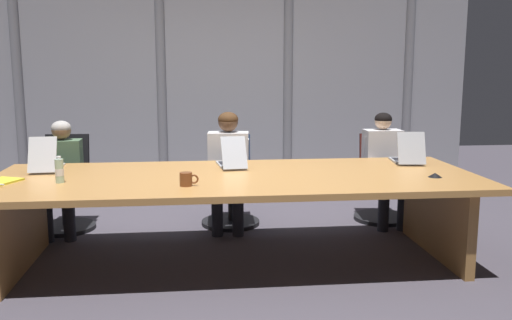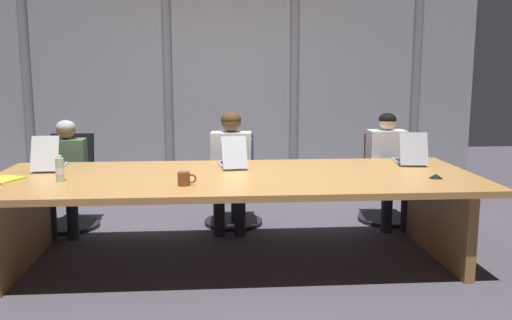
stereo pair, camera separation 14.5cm
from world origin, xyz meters
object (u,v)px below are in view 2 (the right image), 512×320
(office_chair_center, at_px, (386,189))
(person_left_end, at_px, (66,170))
(person_left_mid, at_px, (231,163))
(office_chair_left_mid, at_px, (233,191))
(laptop_left_end, at_px, (50,162))
(office_chair_left_end, at_px, (70,193))
(laptop_left_mid, at_px, (232,160))
(person_center, at_px, (389,163))
(spiral_notepad, at_px, (1,180))
(water_bottle_primary, at_px, (60,170))
(laptop_center, at_px, (410,157))
(coffee_mug_near, at_px, (184,179))
(conference_mic_left_side, at_px, (436,176))

(office_chair_center, bearing_deg, person_left_end, -81.42)
(office_chair_center, distance_m, person_left_mid, 1.69)
(office_chair_left_mid, relative_size, office_chair_center, 1.01)
(laptop_left_end, distance_m, person_left_end, 0.62)
(office_chair_left_end, bearing_deg, laptop_left_mid, 67.78)
(office_chair_left_mid, height_order, person_center, person_center)
(person_left_end, bearing_deg, office_chair_left_end, -174.62)
(person_left_mid, height_order, spiral_notepad, person_left_mid)
(water_bottle_primary, bearing_deg, laptop_left_end, 112.87)
(office_chair_left_mid, bearing_deg, laptop_left_end, -62.60)
(person_left_mid, xyz_separation_m, water_bottle_primary, (-1.36, -1.17, 0.17))
(laptop_left_mid, xyz_separation_m, laptop_center, (1.63, 0.02, 0.00))
(office_chair_center, bearing_deg, person_left_mid, -79.13)
(laptop_left_end, xyz_separation_m, office_chair_left_end, (-0.04, 0.76, -0.45))
(laptop_left_end, height_order, person_left_end, person_left_end)
(coffee_mug_near, xyz_separation_m, conference_mic_left_side, (1.99, 0.12, -0.03))
(laptop_left_mid, height_order, conference_mic_left_side, laptop_left_mid)
(person_left_end, bearing_deg, water_bottle_primary, 10.47)
(laptop_left_mid, distance_m, office_chair_left_mid, 0.89)
(coffee_mug_near, bearing_deg, laptop_center, 21.74)
(conference_mic_left_side, bearing_deg, spiral_notepad, 177.52)
(office_chair_left_mid, bearing_deg, person_left_end, -81.80)
(spiral_notepad, bearing_deg, office_chair_center, 45.02)
(office_chair_left_mid, distance_m, coffee_mug_near, 1.66)
(person_left_end, height_order, person_left_mid, person_left_mid)
(laptop_center, bearing_deg, office_chair_center, 4.61)
(laptop_left_end, distance_m, office_chair_left_mid, 1.85)
(laptop_left_mid, bearing_deg, spiral_notepad, 99.84)
(person_center, bearing_deg, coffee_mug_near, -56.20)
(person_center, relative_size, conference_mic_left_side, 10.44)
(water_bottle_primary, bearing_deg, person_left_end, 102.71)
(laptop_center, xyz_separation_m, office_chair_left_mid, (-1.60, 0.74, -0.46))
(laptop_left_mid, height_order, office_chair_left_end, laptop_left_mid)
(water_bottle_primary, height_order, conference_mic_left_side, water_bottle_primary)
(laptop_left_end, relative_size, spiral_notepad, 1.32)
(office_chair_left_end, relative_size, person_center, 0.82)
(laptop_left_end, height_order, coffee_mug_near, laptop_left_end)
(laptop_center, distance_m, person_left_end, 3.30)
(laptop_left_end, height_order, conference_mic_left_side, laptop_left_end)
(office_chair_left_end, bearing_deg, office_chair_left_mid, 92.77)
(laptop_center, bearing_deg, spiral_notepad, 105.98)
(laptop_left_mid, height_order, laptop_center, laptop_center)
(laptop_left_end, xyz_separation_m, office_chair_left_mid, (1.63, 0.75, -0.46))
(office_chair_left_end, bearing_deg, water_bottle_primary, 14.93)
(office_chair_left_mid, bearing_deg, water_bottle_primary, -43.85)
(laptop_center, height_order, office_chair_left_mid, laptop_center)
(laptop_left_mid, bearing_deg, office_chair_center, -71.41)
(laptop_left_end, relative_size, office_chair_center, 0.54)
(office_chair_left_mid, bearing_deg, person_left_mid, -7.11)
(laptop_left_mid, bearing_deg, office_chair_left_end, 58.98)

